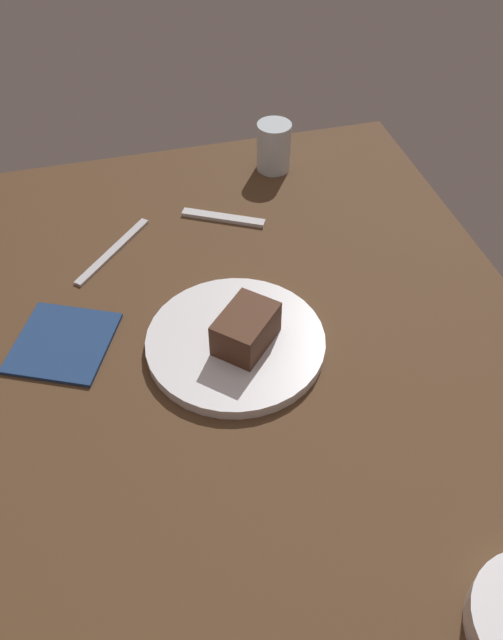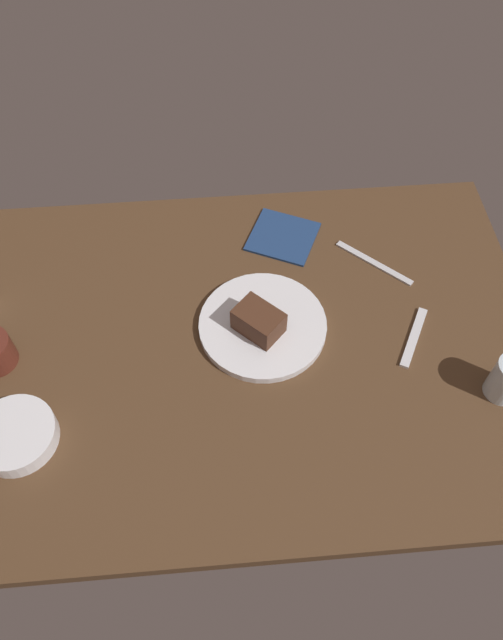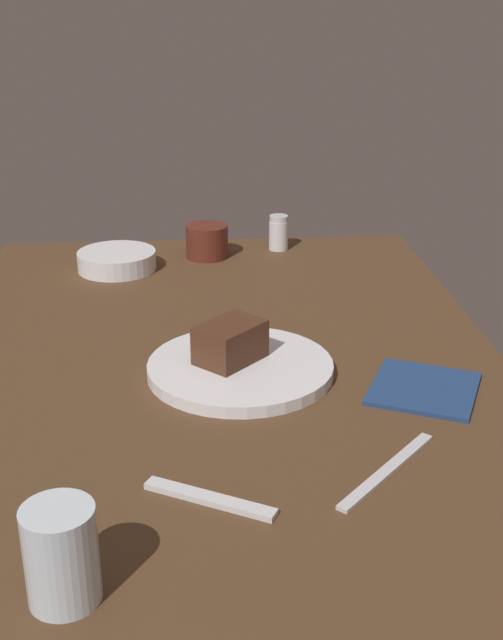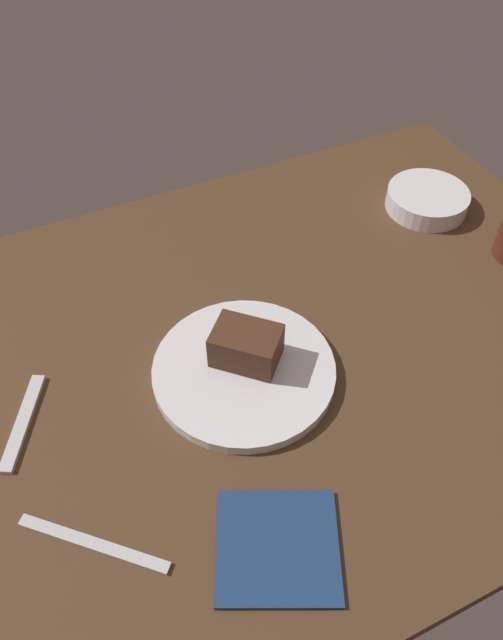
# 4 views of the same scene
# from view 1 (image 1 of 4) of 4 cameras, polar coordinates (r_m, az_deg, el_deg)

# --- Properties ---
(dining_table) EXTENTS (1.20, 0.84, 0.03)m
(dining_table) POSITION_cam_1_polar(r_m,az_deg,el_deg) (0.94, 1.30, -4.58)
(dining_table) COLOR #4C331E
(dining_table) RESTS_ON ground
(dessert_plate) EXTENTS (0.26, 0.26, 0.02)m
(dessert_plate) POSITION_cam_1_polar(r_m,az_deg,el_deg) (0.94, -1.41, -1.99)
(dessert_plate) COLOR silver
(dessert_plate) RESTS_ON dining_table
(chocolate_cake_slice) EXTENTS (0.11, 0.11, 0.05)m
(chocolate_cake_slice) POSITION_cam_1_polar(r_m,az_deg,el_deg) (0.91, -0.49, -0.78)
(chocolate_cake_slice) COLOR #472819
(chocolate_cake_slice) RESTS_ON dessert_plate
(water_glass) EXTENTS (0.07, 0.07, 0.09)m
(water_glass) POSITION_cam_1_polar(r_m,az_deg,el_deg) (1.29, 1.96, 14.90)
(water_glass) COLOR silver
(water_glass) RESTS_ON dining_table
(dessert_spoon) EXTENTS (0.09, 0.14, 0.01)m
(dessert_spoon) POSITION_cam_1_polar(r_m,az_deg,el_deg) (1.17, -2.48, 8.92)
(dessert_spoon) COLOR silver
(dessert_spoon) RESTS_ON dining_table
(butter_knife) EXTENTS (0.15, 0.14, 0.01)m
(butter_knife) POSITION_cam_1_polar(r_m,az_deg,el_deg) (1.13, -12.00, 5.93)
(butter_knife) COLOR silver
(butter_knife) RESTS_ON dining_table
(folded_napkin) EXTENTS (0.19, 0.18, 0.01)m
(folded_napkin) POSITION_cam_1_polar(r_m,az_deg,el_deg) (0.99, -16.15, -1.91)
(folded_napkin) COLOR navy
(folded_napkin) RESTS_ON dining_table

